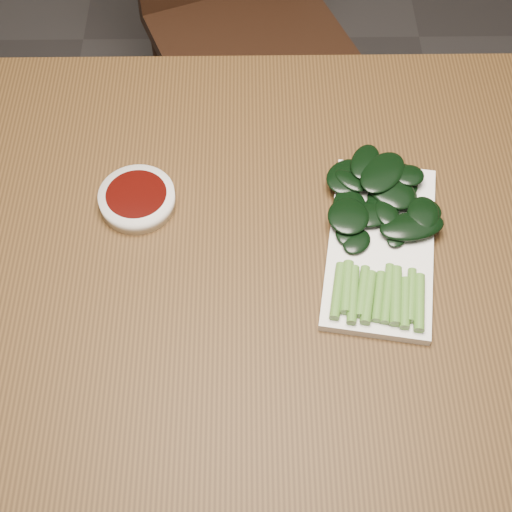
# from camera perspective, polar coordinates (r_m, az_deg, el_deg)

# --- Properties ---
(ground) EXTENTS (6.00, 6.00, 0.00)m
(ground) POSITION_cam_1_polar(r_m,az_deg,el_deg) (1.68, 0.02, -13.76)
(ground) COLOR #312E2E
(ground) RESTS_ON ground
(table) EXTENTS (1.40, 0.80, 0.75)m
(table) POSITION_cam_1_polar(r_m,az_deg,el_deg) (1.06, 0.04, -1.71)
(table) COLOR #452C13
(table) RESTS_ON ground
(chair_far) EXTENTS (0.56, 0.56, 0.89)m
(chair_far) POSITION_cam_1_polar(r_m,az_deg,el_deg) (1.79, -1.20, 19.24)
(chair_far) COLOR black
(chair_far) RESTS_ON ground
(sauce_bowl) EXTENTS (0.11, 0.11, 0.03)m
(sauce_bowl) POSITION_cam_1_polar(r_m,az_deg,el_deg) (1.05, -9.48, 4.53)
(sauce_bowl) COLOR white
(sauce_bowl) RESTS_ON table
(serving_plate) EXTENTS (0.19, 0.30, 0.01)m
(serving_plate) POSITION_cam_1_polar(r_m,az_deg,el_deg) (1.01, 9.93, 0.83)
(serving_plate) COLOR white
(serving_plate) RESTS_ON table
(gai_lan) EXTENTS (0.18, 0.31, 0.03)m
(gai_lan) POSITION_cam_1_polar(r_m,az_deg,el_deg) (1.02, 10.06, 2.85)
(gai_lan) COLOR #52862E
(gai_lan) RESTS_ON serving_plate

